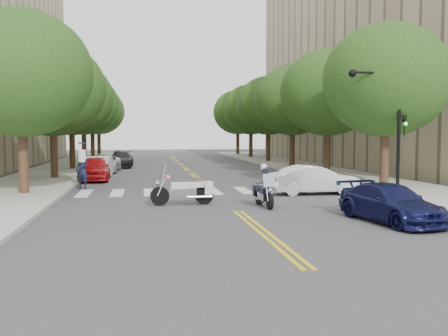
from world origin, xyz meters
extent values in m
plane|color=#38383A|center=(0.00, 0.00, 0.00)|extent=(140.00, 140.00, 0.00)
cube|color=#9E9991|center=(-9.50, 22.00, 0.07)|extent=(5.00, 60.00, 0.15)
cube|color=#9E9991|center=(9.50, 22.00, 0.07)|extent=(5.00, 60.00, 0.15)
cylinder|color=#382316|center=(-8.80, 6.00, 1.66)|extent=(0.44, 0.44, 3.32)
ellipsoid|color=#1D4313|center=(-8.80, 6.00, 5.56)|extent=(6.40, 6.40, 5.76)
cylinder|color=#382316|center=(-8.80, 14.00, 1.66)|extent=(0.44, 0.44, 3.32)
ellipsoid|color=#1D4313|center=(-8.80, 14.00, 5.56)|extent=(6.40, 6.40, 5.76)
cylinder|color=#382316|center=(-8.80, 22.00, 1.66)|extent=(0.44, 0.44, 3.32)
ellipsoid|color=#1D4313|center=(-8.80, 22.00, 5.56)|extent=(6.40, 6.40, 5.76)
cylinder|color=#382316|center=(-8.80, 30.00, 1.66)|extent=(0.44, 0.44, 3.32)
ellipsoid|color=#1D4313|center=(-8.80, 30.00, 5.56)|extent=(6.40, 6.40, 5.76)
cylinder|color=#382316|center=(-8.80, 38.00, 1.66)|extent=(0.44, 0.44, 3.32)
ellipsoid|color=#1D4313|center=(-8.80, 38.00, 5.56)|extent=(6.40, 6.40, 5.76)
cylinder|color=#382316|center=(-8.80, 46.00, 1.66)|extent=(0.44, 0.44, 3.32)
ellipsoid|color=#1D4313|center=(-8.80, 46.00, 5.56)|extent=(6.40, 6.40, 5.76)
cylinder|color=#382316|center=(8.80, 6.00, 1.66)|extent=(0.44, 0.44, 3.32)
ellipsoid|color=#1D4313|center=(8.80, 6.00, 5.56)|extent=(6.40, 6.40, 5.76)
cylinder|color=#382316|center=(8.80, 14.00, 1.66)|extent=(0.44, 0.44, 3.32)
ellipsoid|color=#1D4313|center=(8.80, 14.00, 5.56)|extent=(6.40, 6.40, 5.76)
cylinder|color=#382316|center=(8.80, 22.00, 1.66)|extent=(0.44, 0.44, 3.32)
ellipsoid|color=#1D4313|center=(8.80, 22.00, 5.56)|extent=(6.40, 6.40, 5.76)
cylinder|color=#382316|center=(8.80, 30.00, 1.66)|extent=(0.44, 0.44, 3.32)
ellipsoid|color=#1D4313|center=(8.80, 30.00, 5.56)|extent=(6.40, 6.40, 5.76)
cylinder|color=#382316|center=(8.80, 38.00, 1.66)|extent=(0.44, 0.44, 3.32)
ellipsoid|color=#1D4313|center=(8.80, 38.00, 5.56)|extent=(6.40, 6.40, 5.76)
cylinder|color=#382316|center=(8.80, 46.00, 1.66)|extent=(0.44, 0.44, 3.32)
ellipsoid|color=#1D4313|center=(8.80, 46.00, 5.56)|extent=(6.40, 6.40, 5.76)
cylinder|color=black|center=(8.20, 3.50, 3.00)|extent=(0.16, 0.16, 6.00)
cylinder|color=black|center=(7.00, 3.50, 5.60)|extent=(2.40, 0.10, 0.10)
sphere|color=black|center=(5.90, 3.50, 5.55)|extent=(0.36, 0.36, 0.36)
imported|color=black|center=(8.45, 3.50, 3.20)|extent=(0.16, 0.20, 1.00)
sphere|color=#0CCC26|center=(8.45, 3.35, 3.30)|extent=(0.18, 0.18, 0.18)
cylinder|color=black|center=(1.28, 0.24, 0.31)|extent=(0.16, 0.62, 0.62)
cylinder|color=black|center=(1.20, 1.70, 0.31)|extent=(0.20, 0.63, 0.62)
cube|color=silver|center=(1.24, 1.01, 0.41)|extent=(0.33, 0.83, 0.29)
cube|color=black|center=(1.24, 0.92, 0.64)|extent=(0.36, 0.65, 0.20)
cube|color=black|center=(1.22, 1.42, 0.66)|extent=(0.39, 0.52, 0.15)
cube|color=black|center=(1.20, 1.83, 0.55)|extent=(0.41, 0.29, 0.41)
cube|color=#8C99A5|center=(1.27, 0.36, 1.09)|extent=(0.46, 0.16, 0.50)
cube|color=red|center=(1.37, 0.52, 0.93)|extent=(0.10, 0.10, 0.07)
cube|color=#0C26E5|center=(1.16, 0.51, 0.93)|extent=(0.10, 0.10, 0.07)
imported|color=#474C56|center=(1.24, 1.01, 0.88)|extent=(0.72, 0.58, 1.43)
sphere|color=silver|center=(1.24, 1.01, 1.55)|extent=(0.27, 0.27, 0.27)
cylinder|color=black|center=(-2.78, 1.97, 0.38)|extent=(0.76, 0.18, 0.76)
cylinder|color=black|center=(-0.99, 2.03, 0.38)|extent=(0.77, 0.23, 0.76)
cube|color=silver|center=(-1.83, 2.00, 0.50)|extent=(1.02, 0.39, 0.36)
cube|color=silver|center=(-1.94, 2.00, 0.78)|extent=(0.79, 0.43, 0.25)
cube|color=silver|center=(-1.33, 2.02, 0.80)|extent=(0.63, 0.47, 0.18)
cube|color=silver|center=(-0.83, 2.04, 0.67)|extent=(0.35, 0.50, 0.50)
cube|color=#8C99A5|center=(-2.63, 1.97, 1.34)|extent=(0.19, 0.56, 0.61)
cube|color=red|center=(-2.44, 1.84, 1.14)|extent=(0.12, 0.12, 0.09)
cube|color=#0C26E5|center=(-2.45, 2.11, 1.14)|extent=(0.12, 0.12, 0.09)
imported|color=black|center=(-6.50, 8.50, 0.97)|extent=(0.84, 0.75, 1.94)
imported|color=white|center=(4.54, 4.50, 0.69)|extent=(4.17, 1.48, 1.37)
imported|color=#0E103A|center=(4.47, -2.94, 0.61)|extent=(2.42, 4.46, 1.23)
imported|color=#B51316|center=(-6.30, 13.00, 0.74)|extent=(1.86, 4.37, 1.47)
imported|color=silver|center=(-6.30, 14.50, 0.70)|extent=(1.82, 4.37, 1.40)
imported|color=#B0B4B9|center=(-6.30, 19.50, 0.67)|extent=(2.44, 4.93, 1.35)
imported|color=black|center=(-5.20, 24.74, 0.66)|extent=(1.99, 4.63, 1.33)
imported|color=#9A9B9F|center=(-5.78, 34.00, 0.61)|extent=(1.73, 3.69, 1.22)
camera|label=1|loc=(-3.42, -17.84, 2.88)|focal=40.00mm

